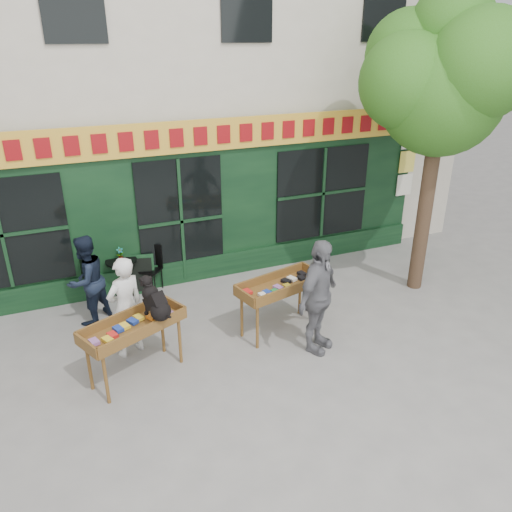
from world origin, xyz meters
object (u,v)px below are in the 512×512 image
object	(u,v)px
man_right	(318,297)
book_cart_right	(280,288)
book_cart_center	(134,329)
man_left	(87,280)
woman	(126,307)
bistro_table	(122,271)
dog	(155,298)

from	to	relation	value
man_right	book_cart_right	bearing A→B (deg)	78.03
book_cart_center	man_left	world-z (taller)	man_left
woman	bistro_table	bearing A→B (deg)	-120.72
book_cart_center	book_cart_right	world-z (taller)	same
man_right	woman	bearing A→B (deg)	125.45
book_cart_right	man_right	distance (m)	0.82
book_cart_center	dog	size ratio (longest dim) A/B	2.70
man_right	bistro_table	xyz separation A→B (m)	(-2.60, 3.07, -0.42)
book_cart_center	bistro_table	bearing A→B (deg)	60.89
book_cart_center	man_right	xyz separation A→B (m)	(2.83, -0.42, 0.14)
dog	book_cart_right	distance (m)	2.26
dog	man_right	world-z (taller)	man_right
book_cart_right	bistro_table	world-z (taller)	book_cart_right
book_cart_center	woman	size ratio (longest dim) A/B	0.96
woman	book_cart_right	distance (m)	2.55
woman	bistro_table	distance (m)	2.03
book_cart_center	woman	world-z (taller)	woman
woman	man_right	world-z (taller)	man_right
book_cart_center	bistro_table	distance (m)	2.67
book_cart_center	man_right	size ratio (longest dim) A/B	0.84
man_right	bistro_table	size ratio (longest dim) A/B	2.53
bistro_table	man_left	world-z (taller)	man_left
book_cart_center	woman	bearing A→B (deg)	65.86
dog	book_cart_right	size ratio (longest dim) A/B	0.37
book_cart_center	bistro_table	world-z (taller)	book_cart_center
book_cart_center	woman	distance (m)	0.65
book_cart_center	man_left	xyz separation A→B (m)	(-0.47, 1.91, -0.01)
dog	book_cart_right	xyz separation A→B (m)	(2.18, 0.38, -0.47)
dog	bistro_table	distance (m)	2.80
man_right	man_left	world-z (taller)	man_right
dog	book_cart_right	bearing A→B (deg)	-14.28
woman	man_left	xyz separation A→B (m)	(-0.47, 1.26, -0.03)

